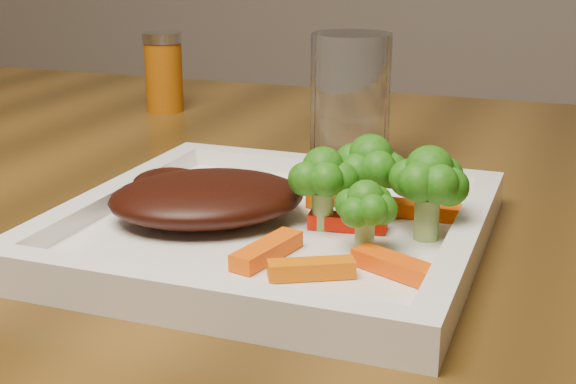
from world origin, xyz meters
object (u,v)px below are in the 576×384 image
(plate, at_px, (274,234))
(spice_shaker, at_px, (164,72))
(drinking_glass, at_px, (350,104))
(steak, at_px, (207,198))

(plate, bearing_deg, spice_shaker, 128.00)
(plate, xyz_separation_m, spice_shaker, (-0.28, 0.35, 0.04))
(plate, height_order, drinking_glass, drinking_glass)
(steak, bearing_deg, plate, 2.24)
(plate, xyz_separation_m, drinking_glass, (-0.00, 0.18, 0.05))
(plate, distance_m, steak, 0.05)
(plate, bearing_deg, steak, -177.76)
(spice_shaker, bearing_deg, steak, -57.34)
(spice_shaker, bearing_deg, plate, -52.00)
(drinking_glass, bearing_deg, plate, -89.50)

